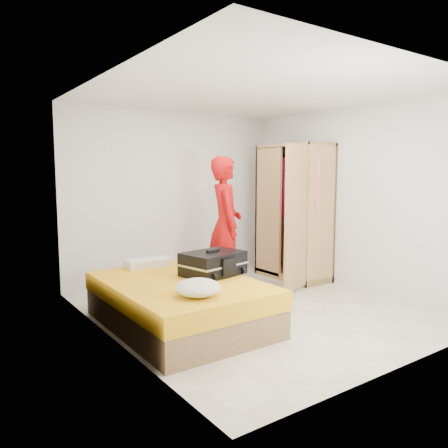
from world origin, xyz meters
TOP-DOWN VIEW (x-y plane):
  - room at (0.00, 0.00)m, footprint 4.00×4.02m
  - bed at (-1.05, 0.00)m, footprint 1.42×2.02m
  - wardrobe at (1.45, 0.85)m, footprint 1.15×1.36m
  - person at (0.18, 0.89)m, footprint 0.69×0.81m
  - suitcase at (-0.60, 0.02)m, footprint 0.77×0.62m
  - round_cushion at (-1.20, -0.62)m, footprint 0.43×0.43m
  - pillow at (-1.03, 0.85)m, footprint 0.56×0.31m

SIDE VIEW (x-z plane):
  - bed at x=-1.05m, z-range 0.00..0.50m
  - pillow at x=-1.03m, z-range 0.50..0.60m
  - round_cushion at x=-1.20m, z-range 0.50..0.66m
  - suitcase at x=-0.60m, z-range 0.48..0.78m
  - person at x=0.18m, z-range 0.00..1.89m
  - wardrobe at x=1.45m, z-range -0.05..2.05m
  - room at x=0.00m, z-range 0.00..2.60m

